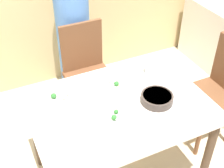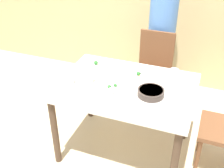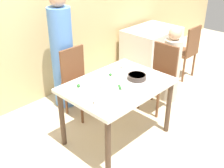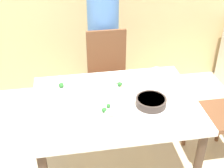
{
  "view_description": "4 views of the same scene",
  "coord_description": "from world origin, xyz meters",
  "views": [
    {
      "loc": [
        -0.7,
        -1.38,
        2.11
      ],
      "look_at": [
        -0.07,
        -0.05,
        0.97
      ],
      "focal_mm": 50.0,
      "sensor_mm": 36.0,
      "label": 1
    },
    {
      "loc": [
        0.61,
        -1.95,
        2.01
      ],
      "look_at": [
        -0.09,
        -0.09,
        0.78
      ],
      "focal_mm": 45.0,
      "sensor_mm": 36.0,
      "label": 2
    },
    {
      "loc": [
        -2.03,
        -1.87,
        2.2
      ],
      "look_at": [
        -0.14,
        -0.06,
        0.81
      ],
      "focal_mm": 45.0,
      "sensor_mm": 36.0,
      "label": 3
    },
    {
      "loc": [
        -0.32,
        -1.78,
        2.05
      ],
      "look_at": [
        -0.04,
        -0.08,
        0.95
      ],
      "focal_mm": 50.0,
      "sensor_mm": 36.0,
      "label": 4
    }
  ],
  "objects": [
    {
      "name": "ground_plane",
      "position": [
        0.0,
        0.0,
        0.0
      ],
      "size": [
        10.0,
        10.0,
        0.0
      ],
      "primitive_type": "plane",
      "color": "beige"
    },
    {
      "name": "wall_back",
      "position": [
        0.0,
        1.49,
        1.35
      ],
      "size": [
        10.0,
        0.06,
        2.7
      ],
      "color": "tan",
      "rests_on": "ground_plane"
    },
    {
      "name": "dining_table",
      "position": [
        0.0,
        0.0,
        0.65
      ],
      "size": [
        1.17,
        0.86,
        0.74
      ],
      "color": "silver",
      "rests_on": "ground_plane"
    },
    {
      "name": "chair_adult_spot",
      "position": [
        0.07,
        0.77,
        0.5
      ],
      "size": [
        0.4,
        0.4,
        0.92
      ],
      "color": "brown",
      "rests_on": "ground_plane"
    },
    {
      "name": "chair_child_spot",
      "position": [
        0.92,
        0.07,
        0.5
      ],
      "size": [
        0.4,
        0.4,
        0.92
      ],
      "rotation": [
        0.0,
        0.0,
        -1.57
      ],
      "color": "brown",
      "rests_on": "ground_plane"
    },
    {
      "name": "person_adult",
      "position": [
        0.07,
        1.09,
        0.76
      ],
      "size": [
        0.31,
        0.31,
        1.62
      ],
      "color": "#5184D1",
      "rests_on": "ground_plane"
    },
    {
      "name": "person_child",
      "position": [
        1.22,
        0.07,
        0.52
      ],
      "size": [
        0.25,
        0.25,
        1.12
      ],
      "color": "beige",
      "rests_on": "ground_plane"
    },
    {
      "name": "bowl_curry",
      "position": [
        0.24,
        -0.08,
        0.77
      ],
      "size": [
        0.22,
        0.22,
        0.06
      ],
      "color": "#3D332D",
      "rests_on": "dining_table"
    },
    {
      "name": "plate_rice_adult",
      "position": [
        -0.05,
        -0.13,
        0.76
      ],
      "size": [
        0.23,
        0.23,
        0.05
      ],
      "color": "white",
      "rests_on": "dining_table"
    },
    {
      "name": "plate_rice_child",
      "position": [
        -0.31,
        0.23,
        0.76
      ],
      "size": [
        0.23,
        0.23,
        0.06
      ],
      "color": "white",
      "rests_on": "dining_table"
    },
    {
      "name": "plate_noodles",
      "position": [
        0.05,
        0.22,
        0.75
      ],
      "size": [
        0.25,
        0.25,
        0.05
      ],
      "color": "white",
      "rests_on": "dining_table"
    },
    {
      "name": "glass_water_tall",
      "position": [
        0.37,
        0.22,
        0.8
      ],
      "size": [
        0.08,
        0.08,
        0.11
      ],
      "color": "silver",
      "rests_on": "dining_table"
    },
    {
      "name": "glass_water_short",
      "position": [
        -0.45,
        -0.16,
        0.8
      ],
      "size": [
        0.07,
        0.07,
        0.11
      ],
      "color": "silver",
      "rests_on": "dining_table"
    },
    {
      "name": "glass_water_center",
      "position": [
        -0.31,
        -0.09,
        0.81
      ],
      "size": [
        0.07,
        0.07,
        0.14
      ],
      "color": "silver",
      "rests_on": "dining_table"
    },
    {
      "name": "napkin_folded",
      "position": [
        0.11,
        -0.32,
        0.74
      ],
      "size": [
        0.14,
        0.14,
        0.01
      ],
      "color": "white",
      "rests_on": "dining_table"
    },
    {
      "name": "fork_steel",
      "position": [
        0.43,
        -0.27,
        0.74
      ],
      "size": [
        0.17,
        0.1,
        0.01
      ],
      "color": "silver",
      "rests_on": "dining_table"
    },
    {
      "name": "spoon_steel",
      "position": [
        0.42,
        0.05,
        0.74
      ],
      "size": [
        0.17,
        0.09,
        0.01
      ],
      "color": "silver",
      "rests_on": "dining_table"
    },
    {
      "name": "background_table",
      "position": [
        2.03,
        1.01,
        0.36
      ],
      "size": [
        0.98,
        0.73,
        0.72
      ],
      "color": "silver",
      "rests_on": "ground_plane"
    },
    {
      "name": "chair_background",
      "position": [
        2.03,
        0.31,
        0.5
      ],
      "size": [
        0.4,
        0.4,
        0.92
      ],
      "rotation": [
        0.0,
        0.0,
        3.14
      ],
      "color": "brown",
      "rests_on": "ground_plane"
    }
  ]
}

